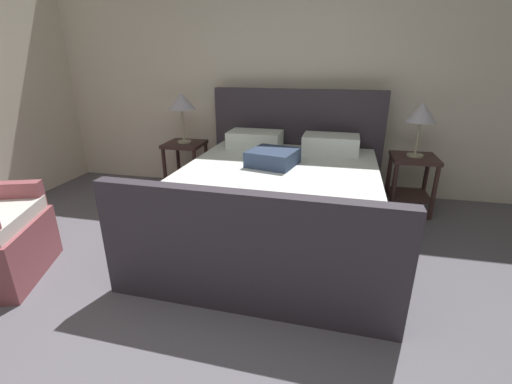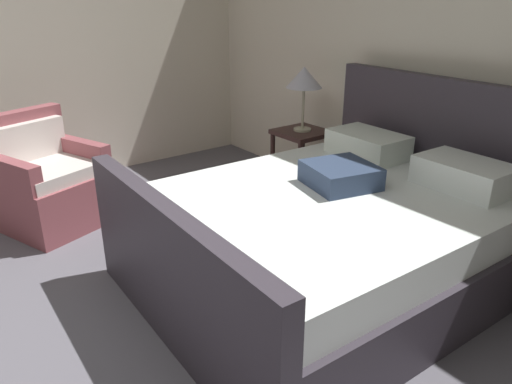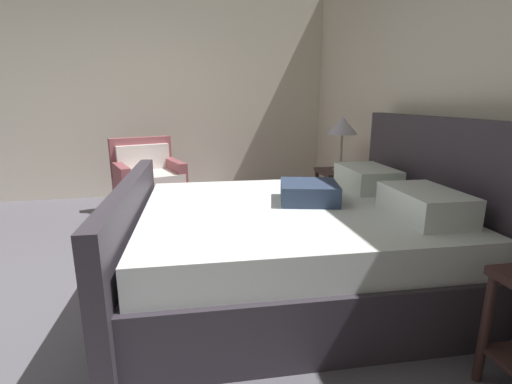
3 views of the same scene
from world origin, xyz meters
name	(u,v)px [view 3 (image 3 of 3)]	position (x,y,z in m)	size (l,w,h in m)	color
ground_plane	(42,303)	(0.00, 0.00, -0.01)	(5.72, 5.99, 0.02)	slate
wall_back	(464,90)	(0.00, 3.06, 1.41)	(5.84, 0.12, 2.81)	#EDE5CF
wall_side_left	(107,95)	(-2.92, 0.00, 1.41)	(0.12, 6.11, 2.81)	silver
bed	(297,241)	(0.10, 1.77, 0.35)	(1.97, 2.32, 1.22)	#363038
nightstand_left	(339,188)	(-1.17, 2.64, 0.40)	(0.44, 0.44, 0.60)	#3C2522
table_lamp_left	(343,127)	(-1.17, 2.64, 1.06)	(0.32, 0.32, 0.57)	#B7B293
armchair	(149,186)	(-1.91, 0.56, 0.35)	(0.93, 0.92, 0.90)	#904A50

